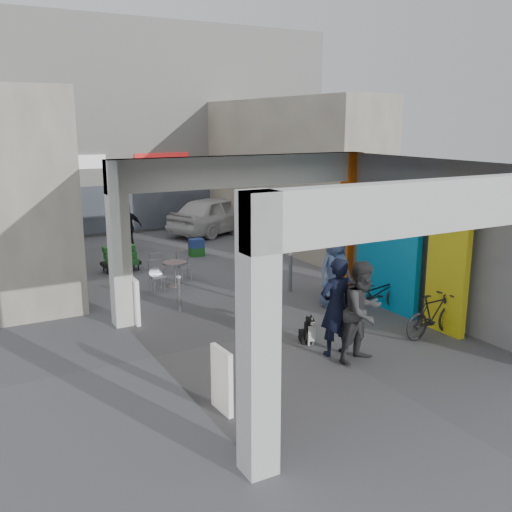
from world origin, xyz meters
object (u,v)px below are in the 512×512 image
man_crates (128,227)px  border_collie (308,332)px  white_van (217,214)px  man_back_turned (363,312)px  bicycle_front (376,293)px  cafe_set (168,274)px  produce_stand (121,261)px  man_elderly (335,271)px  bicycle_rear (433,315)px  man_with_dog (336,307)px

man_crates → border_collie: bearing=91.5°
border_collie → white_van: 11.72m
man_crates → white_van: size_ratio=0.37×
man_crates → white_van: 4.18m
border_collie → man_back_turned: (0.39, -1.15, 0.69)m
man_crates → bicycle_front: man_crates is taller
cafe_set → bicycle_front: 5.53m
bicycle_front → produce_stand: bearing=44.0°
man_elderly → white_van: (1.43, 9.64, -0.14)m
bicycle_rear → man_with_dog: bearing=81.1°
man_with_dog → white_van: bearing=-102.5°
man_back_turned → produce_stand: bearing=91.4°
man_with_dog → man_elderly: bearing=-123.8°
produce_stand → man_with_dog: 8.21m
cafe_set → man_with_dog: size_ratio=0.72×
produce_stand → man_back_turned: man_back_turned is taller
produce_stand → man_crates: (0.99, 2.53, 0.51)m
produce_stand → man_with_dog: man_with_dog is taller
border_collie → bicycle_rear: size_ratio=0.40×
cafe_set → bicycle_rear: bearing=-60.9°
man_elderly → produce_stand: bearing=121.3°
cafe_set → produce_stand: 2.18m
man_back_turned → bicycle_rear: size_ratio=1.23×
bicycle_front → white_van: (0.82, 10.39, 0.28)m
cafe_set → border_collie: 5.31m
white_van → bicycle_front: bearing=151.7°
border_collie → bicycle_front: size_ratio=0.35×
produce_stand → man_elderly: 6.68m
man_with_dog → white_van: man_with_dog is taller
man_elderly → bicycle_front: man_elderly is taller
man_with_dog → bicycle_front: size_ratio=1.09×
man_crates → bicycle_front: bearing=106.7°
border_collie → man_elderly: size_ratio=0.34×
man_back_turned → man_crates: (-1.08, 10.97, -0.13)m
cafe_set → man_back_turned: 6.55m
man_with_dog → man_crates: size_ratio=1.17×
man_elderly → bicycle_front: size_ratio=1.03×
border_collie → produce_stand: bearing=122.5°
bicycle_front → bicycle_rear: bearing=-168.6°
border_collie → bicycle_rear: bicycle_rear is taller
produce_stand → bicycle_rear: (4.10, -8.18, 0.17)m
border_collie → man_back_turned: size_ratio=0.32×
man_with_dog → border_collie: bearing=-76.6°
bicycle_rear → produce_stand: bearing=22.7°
border_collie → man_back_turned: man_back_turned is taller
border_collie → man_with_dog: (0.14, -0.70, 0.69)m
man_crates → bicycle_front: size_ratio=0.94×
produce_stand → man_with_dog: bearing=-66.7°
border_collie → man_crates: 9.86m
man_back_turned → bicycle_rear: bearing=-5.1°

